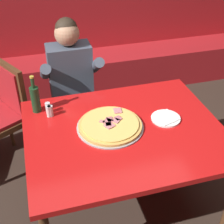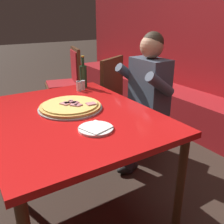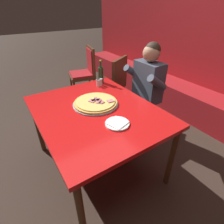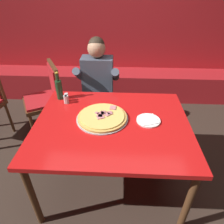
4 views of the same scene
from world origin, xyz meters
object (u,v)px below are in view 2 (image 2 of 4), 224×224
object	(u,v)px
shaker_red_pepper_flakes	(83,86)
dining_chair_near_left	(103,92)
pizza	(70,106)
shaker_oregano	(78,86)
plate_white_paper	(96,128)
diner_seated_blue_shirt	(142,95)
dining_chair_near_right	(68,79)
beer_bottle	(83,76)
main_dining_table	(70,123)
shaker_black_pepper	(79,87)

from	to	relation	value
shaker_red_pepper_flakes	dining_chair_near_left	world-z (taller)	dining_chair_near_left
pizza	shaker_oregano	world-z (taller)	shaker_oregano
plate_white_paper	diner_seated_blue_shirt	size ratio (longest dim) A/B	0.16
dining_chair_near_right	beer_bottle	bearing A→B (deg)	-14.82
pizza	diner_seated_blue_shirt	bearing A→B (deg)	99.94
main_dining_table	beer_bottle	distance (m)	0.71
diner_seated_blue_shirt	shaker_red_pepper_flakes	bearing A→B (deg)	-118.08
plate_white_paper	main_dining_table	bearing A→B (deg)	-174.07
main_dining_table	beer_bottle	bearing A→B (deg)	145.21
shaker_red_pepper_flakes	dining_chair_near_right	world-z (taller)	dining_chair_near_right
diner_seated_blue_shirt	beer_bottle	bearing A→B (deg)	-127.67
pizza	dining_chair_near_right	world-z (taller)	dining_chair_near_right
shaker_oregano	beer_bottle	bearing A→B (deg)	131.11
plate_white_paper	shaker_black_pepper	xyz separation A→B (m)	(-0.79, 0.26, 0.03)
pizza	shaker_black_pepper	world-z (taller)	shaker_black_pepper
main_dining_table	dining_chair_near_right	bearing A→B (deg)	157.67
shaker_oregano	dining_chair_near_right	world-z (taller)	dining_chair_near_right
dining_chair_near_right	shaker_black_pepper	bearing A→B (deg)	-17.82
pizza	plate_white_paper	bearing A→B (deg)	-2.26
pizza	diner_seated_blue_shirt	world-z (taller)	diner_seated_blue_shirt
main_dining_table	beer_bottle	world-z (taller)	beer_bottle
diner_seated_blue_shirt	shaker_black_pepper	bearing A→B (deg)	-114.81
pizza	plate_white_paper	xyz separation A→B (m)	(0.41, -0.02, -0.01)
pizza	dining_chair_near_left	world-z (taller)	dining_chair_near_left
beer_bottle	diner_seated_blue_shirt	xyz separation A→B (m)	(0.34, 0.43, -0.18)
diner_seated_blue_shirt	dining_chair_near_right	xyz separation A→B (m)	(-1.42, -0.15, -0.12)
shaker_red_pepper_flakes	shaker_oregano	xyz separation A→B (m)	(0.00, -0.05, 0.00)
main_dining_table	dining_chair_near_left	size ratio (longest dim) A/B	1.38
shaker_red_pepper_flakes	main_dining_table	bearing A→B (deg)	-35.48
pizza	dining_chair_near_left	size ratio (longest dim) A/B	0.47
pizza	main_dining_table	bearing A→B (deg)	-28.95
pizza	shaker_red_pepper_flakes	xyz separation A→B (m)	(-0.39, 0.29, 0.02)
shaker_black_pepper	diner_seated_blue_shirt	xyz separation A→B (m)	(0.24, 0.53, -0.10)
plate_white_paper	shaker_red_pepper_flakes	world-z (taller)	shaker_red_pepper_flakes
beer_bottle	shaker_black_pepper	distance (m)	0.15
plate_white_paper	dining_chair_near_right	xyz separation A→B (m)	(-1.97, 0.64, -0.20)
beer_bottle	dining_chair_near_left	bearing A→B (deg)	128.25
shaker_red_pepper_flakes	shaker_oregano	bearing A→B (deg)	-88.50
shaker_red_pepper_flakes	dining_chair_near_left	size ratio (longest dim) A/B	0.09
beer_bottle	plate_white_paper	bearing A→B (deg)	-22.01
pizza	diner_seated_blue_shirt	xyz separation A→B (m)	(-0.14, 0.77, -0.08)
shaker_black_pepper	dining_chair_near_left	bearing A→B (deg)	129.72
plate_white_paper	beer_bottle	distance (m)	0.95
plate_white_paper	shaker_red_pepper_flakes	bearing A→B (deg)	158.87
plate_white_paper	shaker_oregano	size ratio (longest dim) A/B	2.44
main_dining_table	shaker_red_pepper_flakes	size ratio (longest dim) A/B	15.72
pizza	diner_seated_blue_shirt	distance (m)	0.79
shaker_oregano	dining_chair_near_left	bearing A→B (deg)	128.82
main_dining_table	beer_bottle	xyz separation A→B (m)	(-0.56, 0.39, 0.18)
main_dining_table	shaker_oregano	size ratio (longest dim) A/B	15.72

